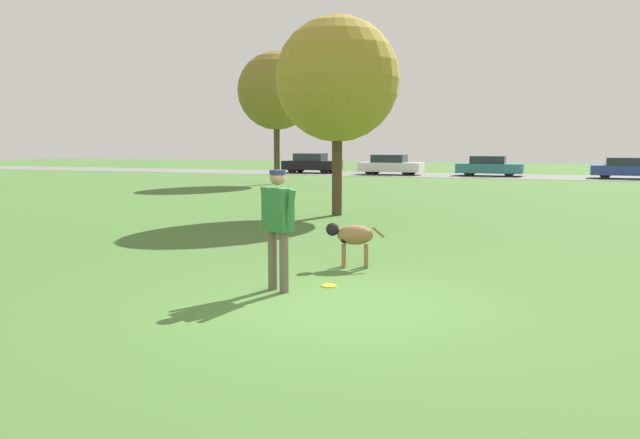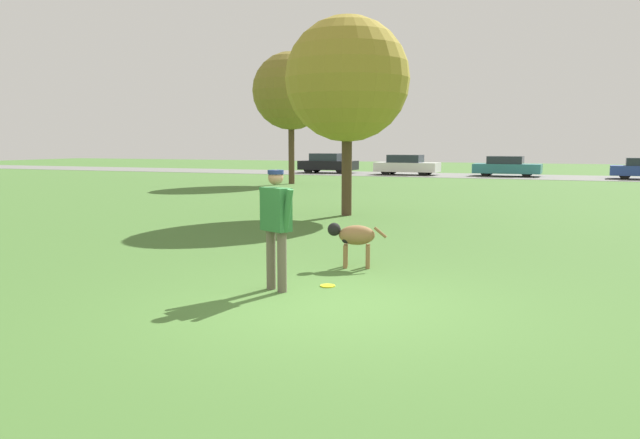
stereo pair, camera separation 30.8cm
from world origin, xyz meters
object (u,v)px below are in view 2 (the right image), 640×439
at_px(person, 276,219).
at_px(parked_car_teal, 507,166).
at_px(tree_mid_center, 347,80).
at_px(tree_far_left, 291,91).
at_px(parked_car_white, 407,165).
at_px(frisbee, 328,286).
at_px(dog, 353,236).
at_px(parked_car_black, 328,163).

xyz_separation_m(person, parked_car_teal, (0.03, 32.54, -0.39)).
distance_m(tree_mid_center, parked_car_teal, 23.86).
relative_size(tree_far_left, tree_mid_center, 1.18).
distance_m(parked_car_white, parked_car_teal, 6.23).
distance_m(person, frisbee, 1.25).
relative_size(frisbee, tree_mid_center, 0.04).
bearing_deg(dog, person, 60.08).
relative_size(person, dog, 1.73).
distance_m(dog, parked_car_black, 32.94).
distance_m(frisbee, parked_car_teal, 32.05).
distance_m(dog, frisbee, 1.54).
height_order(dog, tree_mid_center, tree_mid_center).
xyz_separation_m(person, tree_mid_center, (-2.15, 8.99, 2.80)).
height_order(dog, frisbee, dog).
relative_size(parked_car_black, parked_car_white, 0.95).
bearing_deg(parked_car_white, tree_far_left, -104.99).
bearing_deg(person, parked_car_black, 136.15).
xyz_separation_m(dog, tree_mid_center, (-2.62, 7.05, 3.28)).
bearing_deg(parked_car_black, tree_mid_center, -68.50).
bearing_deg(frisbee, dog, 94.25).
xyz_separation_m(dog, parked_car_white, (-6.64, 30.04, 0.12)).
bearing_deg(frisbee, tree_mid_center, 107.79).
bearing_deg(parked_car_teal, parked_car_white, -173.62).
bearing_deg(parked_car_white, person, -77.64).
distance_m(parked_car_black, parked_car_teal, 11.89).
relative_size(dog, tree_far_left, 0.15).
bearing_deg(tree_far_left, parked_car_white, 73.58).
bearing_deg(parked_car_white, dog, -76.10).
bearing_deg(tree_mid_center, person, -76.54).
relative_size(dog, parked_car_white, 0.24).
bearing_deg(dog, parked_car_teal, -105.58).
height_order(parked_car_black, parked_car_teal, parked_car_black).
bearing_deg(parked_car_black, parked_car_teal, -0.70).
bearing_deg(dog, parked_car_black, -84.43).
relative_size(frisbee, parked_car_white, 0.05).
relative_size(frisbee, parked_car_teal, 0.05).
height_order(frisbee, parked_car_black, parked_car_black).
height_order(person, tree_mid_center, tree_mid_center).
height_order(tree_far_left, parked_car_white, tree_far_left).
bearing_deg(tree_far_left, frisbee, -64.16).
height_order(frisbee, parked_car_teal, parked_car_teal).
bearing_deg(tree_far_left, dog, -62.74).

